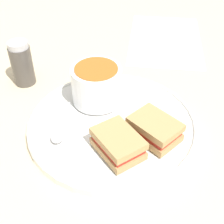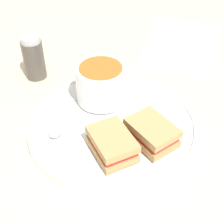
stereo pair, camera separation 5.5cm
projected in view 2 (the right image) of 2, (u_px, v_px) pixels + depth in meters
The scene contains 8 objects.
ground_plane at pixel (112, 128), 0.58m from camera, with size 2.40×2.40×0.00m, color beige.
plate at pixel (112, 124), 0.57m from camera, with size 0.31×0.31×0.02m.
soup_bowl at pixel (101, 83), 0.59m from camera, with size 0.10×0.10×0.07m.
spoon at pixel (58, 128), 0.55m from camera, with size 0.03×0.11×0.01m.
sandwich_half_near at pixel (112, 144), 0.50m from camera, with size 0.09×0.10×0.04m.
sandwich_half_far at pixel (152, 133), 0.52m from camera, with size 0.10×0.10×0.04m.
salt_shaker at pixel (34, 58), 0.68m from camera, with size 0.05×0.05×0.10m.
menu_sheet at pixel (183, 43), 0.83m from camera, with size 0.22×0.31×0.00m.
Camera 2 is at (0.05, -0.42, 0.40)m, focal length 50.00 mm.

